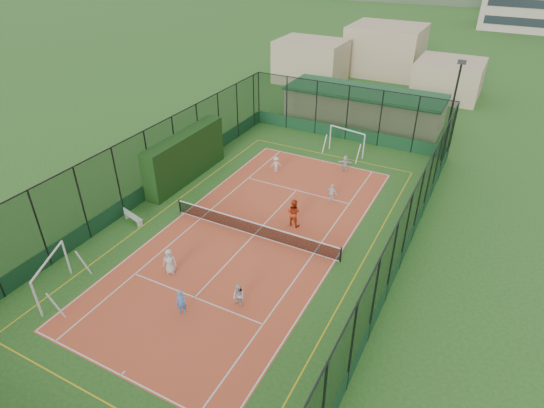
{
  "coord_description": "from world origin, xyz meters",
  "views": [
    {
      "loc": [
        11.87,
        -20.33,
        16.87
      ],
      "look_at": [
        0.18,
        2.14,
        1.2
      ],
      "focal_mm": 30.0,
      "sensor_mm": 36.0,
      "label": 1
    }
  ],
  "objects_px": {
    "white_bench": "(133,216)",
    "futsal_goal_far": "(347,142)",
    "clubhouse": "(364,106)",
    "child_far_back": "(345,163)",
    "futsal_goal_near": "(53,277)",
    "child_far_right": "(332,193)",
    "child_near_left": "(170,261)",
    "child_far_left": "(276,164)",
    "coach": "(294,213)",
    "child_near_mid": "(181,302)",
    "floodlight_ne": "(451,113)",
    "child_near_right": "(239,296)"
  },
  "relations": [
    {
      "from": "clubhouse",
      "to": "child_far_left",
      "type": "relative_size",
      "value": 11.88
    },
    {
      "from": "white_bench",
      "to": "futsal_goal_near",
      "type": "bearing_deg",
      "value": -66.49
    },
    {
      "from": "child_near_mid",
      "to": "child_far_back",
      "type": "distance_m",
      "value": 18.75
    },
    {
      "from": "child_near_mid",
      "to": "child_near_right",
      "type": "bearing_deg",
      "value": 5.85
    },
    {
      "from": "clubhouse",
      "to": "futsal_goal_near",
      "type": "distance_m",
      "value": 32.23
    },
    {
      "from": "futsal_goal_far",
      "to": "child_near_right",
      "type": "bearing_deg",
      "value": -75.39
    },
    {
      "from": "child_far_right",
      "to": "floodlight_ne",
      "type": "bearing_deg",
      "value": -106.22
    },
    {
      "from": "floodlight_ne",
      "to": "child_near_left",
      "type": "height_order",
      "value": "floodlight_ne"
    },
    {
      "from": "clubhouse",
      "to": "child_far_right",
      "type": "xyz_separation_m",
      "value": [
        2.88,
        -15.88,
        -0.88
      ]
    },
    {
      "from": "coach",
      "to": "clubhouse",
      "type": "bearing_deg",
      "value": -82.3
    },
    {
      "from": "white_bench",
      "to": "futsal_goal_far",
      "type": "xyz_separation_m",
      "value": [
        8.88,
        16.51,
        0.63
      ]
    },
    {
      "from": "white_bench",
      "to": "child_near_left",
      "type": "height_order",
      "value": "child_near_left"
    },
    {
      "from": "child_far_right",
      "to": "child_far_back",
      "type": "xyz_separation_m",
      "value": [
        -0.78,
        4.94,
        -0.04
      ]
    },
    {
      "from": "child_near_right",
      "to": "coach",
      "type": "distance_m",
      "value": 8.09
    },
    {
      "from": "child_near_mid",
      "to": "child_near_right",
      "type": "relative_size",
      "value": 1.03
    },
    {
      "from": "floodlight_ne",
      "to": "coach",
      "type": "distance_m",
      "value": 16.27
    },
    {
      "from": "child_near_left",
      "to": "child_far_left",
      "type": "height_order",
      "value": "child_near_left"
    },
    {
      "from": "floodlight_ne",
      "to": "coach",
      "type": "relative_size",
      "value": 4.34
    },
    {
      "from": "floodlight_ne",
      "to": "white_bench",
      "type": "distance_m",
      "value": 25.35
    },
    {
      "from": "child_near_mid",
      "to": "child_far_right",
      "type": "distance_m",
      "value": 13.98
    },
    {
      "from": "clubhouse",
      "to": "child_near_left",
      "type": "height_order",
      "value": "clubhouse"
    },
    {
      "from": "white_bench",
      "to": "coach",
      "type": "relative_size",
      "value": 0.86
    },
    {
      "from": "child_near_left",
      "to": "child_near_mid",
      "type": "distance_m",
      "value": 3.39
    },
    {
      "from": "futsal_goal_far",
      "to": "child_far_right",
      "type": "bearing_deg",
      "value": -66.56
    },
    {
      "from": "futsal_goal_near",
      "to": "child_far_back",
      "type": "relative_size",
      "value": 2.65
    },
    {
      "from": "coach",
      "to": "futsal_goal_far",
      "type": "bearing_deg",
      "value": -84.2
    },
    {
      "from": "futsal_goal_far",
      "to": "child_far_right",
      "type": "height_order",
      "value": "futsal_goal_far"
    },
    {
      "from": "futsal_goal_near",
      "to": "child_far_right",
      "type": "relative_size",
      "value": 2.5
    },
    {
      "from": "child_far_back",
      "to": "futsal_goal_far",
      "type": "bearing_deg",
      "value": -87.51
    },
    {
      "from": "floodlight_ne",
      "to": "child_far_right",
      "type": "distance_m",
      "value": 12.42
    },
    {
      "from": "child_near_mid",
      "to": "futsal_goal_far",
      "type": "bearing_deg",
      "value": 56.28
    },
    {
      "from": "futsal_goal_near",
      "to": "child_far_left",
      "type": "height_order",
      "value": "futsal_goal_near"
    },
    {
      "from": "clubhouse",
      "to": "child_far_back",
      "type": "relative_size",
      "value": 11.66
    },
    {
      "from": "child_far_right",
      "to": "child_near_mid",
      "type": "bearing_deg",
      "value": 91.01
    },
    {
      "from": "child_far_left",
      "to": "child_far_back",
      "type": "relative_size",
      "value": 0.98
    },
    {
      "from": "futsal_goal_far",
      "to": "coach",
      "type": "relative_size",
      "value": 1.78
    },
    {
      "from": "futsal_goal_near",
      "to": "child_far_left",
      "type": "bearing_deg",
      "value": -36.8
    },
    {
      "from": "clubhouse",
      "to": "white_bench",
      "type": "xyz_separation_m",
      "value": [
        -7.8,
        -24.39,
        -1.11
      ]
    },
    {
      "from": "child_near_left",
      "to": "child_far_left",
      "type": "bearing_deg",
      "value": 63.17
    },
    {
      "from": "futsal_goal_near",
      "to": "child_near_left",
      "type": "xyz_separation_m",
      "value": [
        4.32,
        4.18,
        -0.33
      ]
    },
    {
      "from": "white_bench",
      "to": "child_far_left",
      "type": "xyz_separation_m",
      "value": [
        5.09,
        10.76,
        0.19
      ]
    },
    {
      "from": "child_far_left",
      "to": "child_far_back",
      "type": "distance_m",
      "value": 5.51
    },
    {
      "from": "floodlight_ne",
      "to": "child_near_mid",
      "type": "xyz_separation_m",
      "value": [
        -8.48,
        -24.19,
        -3.4
      ]
    },
    {
      "from": "futsal_goal_far",
      "to": "child_near_left",
      "type": "bearing_deg",
      "value": -89.37
    },
    {
      "from": "coach",
      "to": "white_bench",
      "type": "bearing_deg",
      "value": 28.47
    },
    {
      "from": "child_far_back",
      "to": "clubhouse",
      "type": "bearing_deg",
      "value": -94.97
    },
    {
      "from": "child_near_left",
      "to": "coach",
      "type": "relative_size",
      "value": 0.81
    },
    {
      "from": "futsal_goal_far",
      "to": "coach",
      "type": "bearing_deg",
      "value": -76.17
    },
    {
      "from": "child_near_left",
      "to": "child_near_right",
      "type": "bearing_deg",
      "value": -34.32
    },
    {
      "from": "white_bench",
      "to": "child_near_mid",
      "type": "distance_m",
      "value": 9.48
    }
  ]
}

